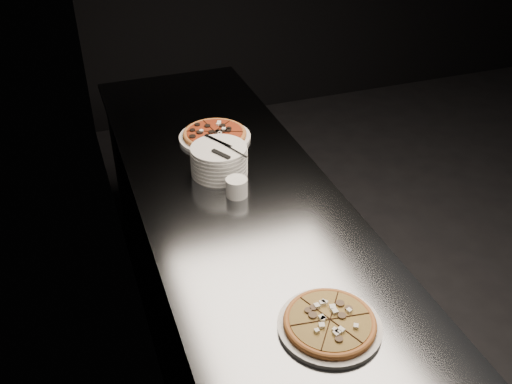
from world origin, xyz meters
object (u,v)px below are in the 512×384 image
object	(u,v)px
plate_stack	(219,160)
cutlery	(222,148)
ramekin	(237,187)
pizza_mushroom	(330,323)
pizza_tomato	(215,135)
counter	(239,282)

from	to	relation	value
plate_stack	cutlery	distance (m)	0.06
ramekin	cutlery	bearing A→B (deg)	91.92
pizza_mushroom	pizza_tomato	world-z (taller)	pizza_tomato
pizza_tomato	ramekin	bearing A→B (deg)	-96.11
pizza_tomato	cutlery	distance (m)	0.32
pizza_tomato	plate_stack	xyz separation A→B (m)	(-0.06, -0.28, 0.04)
counter	pizza_tomato	bearing A→B (deg)	84.49
pizza_mushroom	plate_stack	world-z (taller)	plate_stack
ramekin	pizza_mushroom	bearing A→B (deg)	-87.16
counter	plate_stack	distance (m)	0.54
pizza_tomato	cutlery	world-z (taller)	cutlery
cutlery	counter	bearing A→B (deg)	-113.36
pizza_tomato	pizza_mushroom	bearing A→B (deg)	-90.64
counter	pizza_mushroom	bearing A→B (deg)	-87.76
plate_stack	ramekin	world-z (taller)	plate_stack
plate_stack	pizza_mushroom	bearing A→B (deg)	-86.81
counter	cutlery	world-z (taller)	cutlery
counter	pizza_tomato	world-z (taller)	pizza_tomato
pizza_tomato	counter	bearing A→B (deg)	-95.51
plate_stack	cutlery	xyz separation A→B (m)	(0.01, -0.02, 0.06)
pizza_mushroom	cutlery	bearing A→B (deg)	92.67
plate_stack	ramekin	distance (m)	0.18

